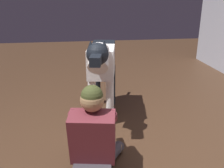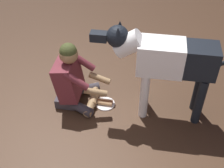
% 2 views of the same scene
% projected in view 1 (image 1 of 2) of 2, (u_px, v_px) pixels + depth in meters
% --- Properties ---
extents(ground_plane, '(13.23, 13.23, 0.00)m').
position_uv_depth(ground_plane, '(117.00, 165.00, 2.42)').
color(ground_plane, '#452D1D').
extents(person_sitting_on_floor, '(0.68, 0.57, 0.83)m').
position_uv_depth(person_sitting_on_floor, '(93.00, 135.00, 2.30)').
color(person_sitting_on_floor, '#3D373E').
rests_on(person_sitting_on_floor, ground).
extents(large_dog, '(1.46, 0.45, 1.11)m').
position_uv_depth(large_dog, '(102.00, 64.00, 3.12)').
color(large_dog, white).
rests_on(large_dog, ground).
extents(hot_dog_on_plate, '(0.24, 0.24, 0.06)m').
position_uv_depth(hot_dog_on_plate, '(98.00, 142.00, 2.76)').
color(hot_dog_on_plate, silver).
rests_on(hot_dog_on_plate, ground).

